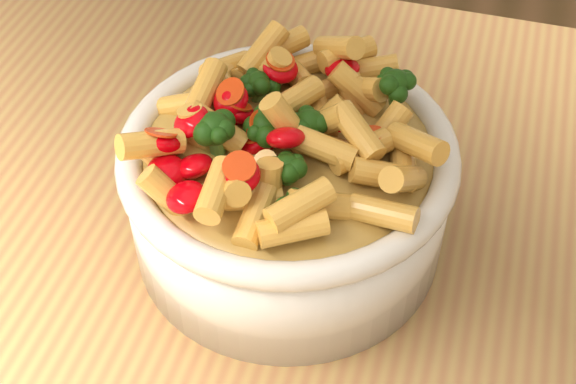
# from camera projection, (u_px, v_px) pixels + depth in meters

# --- Properties ---
(serving_bowl) EXTENTS (0.23, 0.23, 0.10)m
(serving_bowl) POSITION_uv_depth(u_px,v_px,m) (288.00, 191.00, 0.56)
(serving_bowl) COLOR white
(serving_bowl) RESTS_ON table
(pasta_salad) EXTENTS (0.18, 0.18, 0.04)m
(pasta_salad) POSITION_uv_depth(u_px,v_px,m) (288.00, 125.00, 0.52)
(pasta_salad) COLOR #FFBC50
(pasta_salad) RESTS_ON serving_bowl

